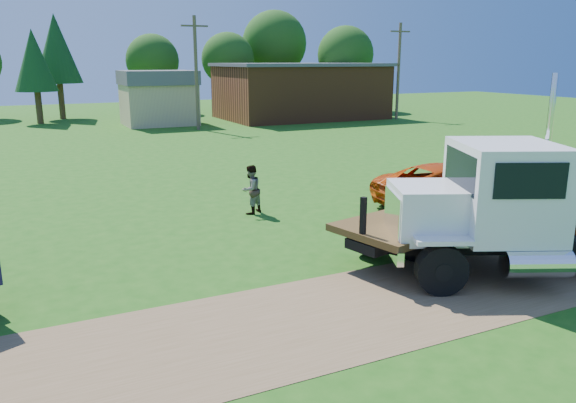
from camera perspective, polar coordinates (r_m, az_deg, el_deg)
name	(u,v)px	position (r m, az deg, el deg)	size (l,w,h in m)	color
ground	(392,302)	(13.69, 10.52, -9.97)	(140.00, 140.00, 0.00)	#1C5212
dirt_track	(392,301)	(13.69, 10.52, -9.94)	(120.00, 4.20, 0.01)	brown
white_semi_tractor	(507,210)	(15.53, 21.32, -0.82)	(8.72, 5.89, 5.23)	black
orange_pickup	(451,185)	(22.58, 16.19, 1.58)	(2.80, 6.08, 1.69)	#C44109
flatbed_trailer	(458,217)	(17.77, 16.84, -1.49)	(8.89, 4.43, 2.19)	#3D2A13
spectator_a	(575,245)	(16.77, 27.12, -3.94)	(0.57, 0.37, 1.56)	#999999
spectator_b	(251,190)	(20.74, -3.80, 1.21)	(0.88, 0.69, 1.82)	#999999
brick_building	(300,91)	(56.21, 1.26, 11.19)	(15.40, 10.40, 5.30)	brown
tan_shed	(159,97)	(51.39, -13.02, 10.30)	(6.20, 5.40, 4.70)	tan
utility_poles	(196,71)	(46.98, -9.31, 12.94)	(42.20, 0.28, 9.00)	#4E392C
tree_row	(161,53)	(61.55, -12.82, 14.53)	(56.70, 13.83, 11.32)	#382B16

